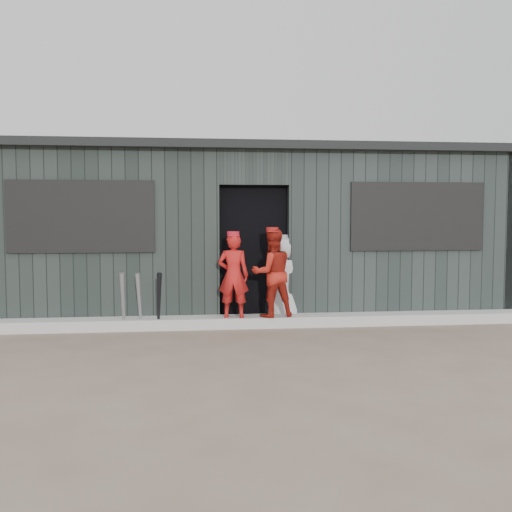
{
  "coord_description": "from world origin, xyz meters",
  "views": [
    {
      "loc": [
        -0.86,
        -6.07,
        1.56
      ],
      "look_at": [
        0.0,
        1.8,
        1.0
      ],
      "focal_mm": 40.0,
      "sensor_mm": 36.0,
      "label": 1
    }
  ],
  "objects": [
    {
      "name": "player_red_right",
      "position": [
        0.22,
        1.76,
        0.76
      ],
      "size": [
        0.68,
        0.57,
        1.23
      ],
      "primitive_type": "imported",
      "rotation": [
        0.0,
        0.0,
        3.34
      ],
      "color": "#A21E13",
      "rests_on": "curb"
    },
    {
      "name": "bat_mid",
      "position": [
        -1.6,
        1.7,
        0.4
      ],
      "size": [
        0.11,
        0.22,
        0.8
      ],
      "primitive_type": "cone",
      "rotation": [
        0.19,
        0.0,
        -0.21
      ],
      "color": "gray",
      "rests_on": "ground"
    },
    {
      "name": "player_grey_back",
      "position": [
        0.44,
        2.13,
        0.63
      ],
      "size": [
        0.71,
        0.57,
        1.26
      ],
      "primitive_type": "imported",
      "rotation": [
        0.0,
        0.0,
        2.82
      ],
      "color": "#B6B6B6",
      "rests_on": "ground"
    },
    {
      "name": "player_red_left",
      "position": [
        -0.32,
        1.74,
        0.74
      ],
      "size": [
        0.47,
        0.35,
        1.17
      ],
      "primitive_type": "imported",
      "rotation": [
        0.0,
        0.0,
        2.98
      ],
      "color": "#B41816",
      "rests_on": "curb"
    },
    {
      "name": "bat_right",
      "position": [
        -1.34,
        1.65,
        0.4
      ],
      "size": [
        0.12,
        0.31,
        0.81
      ],
      "primitive_type": "cone",
      "rotation": [
        0.3,
        0.0,
        0.16
      ],
      "color": "black",
      "rests_on": "ground"
    },
    {
      "name": "curb",
      "position": [
        0.0,
        1.82,
        0.07
      ],
      "size": [
        8.0,
        0.36,
        0.15
      ],
      "primitive_type": "cube",
      "color": "#A9A9A4",
      "rests_on": "ground"
    },
    {
      "name": "bat_left",
      "position": [
        -1.81,
        1.67,
        0.4
      ],
      "size": [
        0.07,
        0.22,
        0.81
      ],
      "primitive_type": "cone",
      "rotation": [
        0.18,
        0.0,
        -0.01
      ],
      "color": "gray",
      "rests_on": "ground"
    },
    {
      "name": "dugout",
      "position": [
        -0.0,
        3.5,
        1.29
      ],
      "size": [
        8.3,
        3.3,
        2.62
      ],
      "color": "black",
      "rests_on": "ground"
    },
    {
      "name": "ground",
      "position": [
        0.0,
        0.0,
        0.0
      ],
      "size": [
        80.0,
        80.0,
        0.0
      ],
      "primitive_type": "plane",
      "color": "brown",
      "rests_on": "ground"
    }
  ]
}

